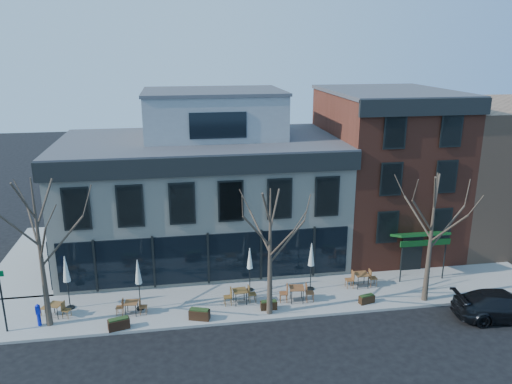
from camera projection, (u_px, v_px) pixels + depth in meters
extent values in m
plane|color=black|center=(209.00, 286.00, 30.32)|extent=(120.00, 120.00, 0.00)
cube|color=gray|center=(268.00, 298.00, 28.77)|extent=(33.50, 4.70, 0.15)
cube|color=gray|center=(39.00, 258.00, 34.22)|extent=(4.50, 12.00, 0.15)
cube|color=beige|center=(202.00, 200.00, 33.91)|extent=(18.00, 10.00, 8.00)
cube|color=#47474C|center=(200.00, 141.00, 32.76)|extent=(18.30, 10.30, 0.30)
cube|color=black|center=(206.00, 166.00, 28.05)|extent=(18.30, 0.25, 1.10)
cube|color=black|center=(56.00, 153.00, 31.48)|extent=(0.25, 10.30, 1.10)
cube|color=black|center=(208.00, 258.00, 29.72)|extent=(17.20, 0.12, 3.00)
cube|color=black|center=(63.00, 242.00, 32.15)|extent=(0.12, 7.50, 3.00)
cube|color=gray|center=(214.00, 115.00, 33.42)|extent=(9.00, 6.50, 3.00)
cube|color=brown|center=(384.00, 171.00, 35.51)|extent=(8.00, 10.00, 11.00)
cube|color=#47474C|center=(390.00, 92.00, 33.93)|extent=(8.20, 10.20, 0.25)
cube|color=black|center=(426.00, 107.00, 29.21)|extent=(8.20, 0.25, 1.00)
cube|color=#0E3E15|center=(420.00, 234.00, 30.71)|extent=(3.20, 1.66, 0.67)
cube|color=black|center=(411.00, 254.00, 31.94)|extent=(1.40, 0.10, 2.50)
cube|color=#8C664C|center=(502.00, 169.00, 38.15)|extent=(12.00, 12.00, 10.00)
cone|color=#382B21|center=(41.00, 254.00, 24.80)|extent=(0.34, 0.34, 7.92)
cylinder|color=#382B21|center=(63.00, 241.00, 24.98)|extent=(2.23, 0.50, 2.48)
cylinder|color=#382B21|center=(34.00, 229.00, 25.35)|extent=(1.03, 2.05, 2.14)
cylinder|color=#382B21|center=(17.00, 228.00, 23.94)|extent=(1.80, 0.75, 2.21)
cylinder|color=#382B21|center=(43.00, 244.00, 23.69)|extent=(1.03, 2.04, 2.28)
cone|color=#382B21|center=(270.00, 253.00, 26.05)|extent=(0.34, 0.34, 7.04)
cylinder|color=#382B21|center=(287.00, 242.00, 26.21)|extent=(2.00, 0.46, 2.21)
cylinder|color=#382B21|center=(260.00, 231.00, 26.54)|extent=(0.93, 1.84, 1.91)
cylinder|color=#382B21|center=(257.00, 231.00, 25.29)|extent=(1.61, 0.68, 1.97)
cylinder|color=#382B21|center=(281.00, 244.00, 25.07)|extent=(0.93, 1.83, 2.03)
cone|color=#382B21|center=(431.00, 239.00, 27.39)|extent=(0.34, 0.34, 7.48)
cylinder|color=#382B21|center=(447.00, 227.00, 27.56)|extent=(2.12, 0.48, 2.35)
cylinder|color=#382B21|center=(417.00, 217.00, 27.91)|extent=(0.98, 1.94, 2.03)
cylinder|color=#382B21|center=(422.00, 216.00, 26.58)|extent=(1.71, 0.71, 2.09)
cylinder|color=#382B21|center=(448.00, 229.00, 26.34)|extent=(0.98, 1.94, 2.16)
cylinder|color=black|center=(3.00, 301.00, 24.85)|extent=(0.10, 0.10, 3.40)
imported|color=black|center=(503.00, 305.00, 26.61)|extent=(5.44, 2.72, 1.52)
cylinder|color=#0D1BAF|center=(39.00, 320.00, 25.76)|extent=(0.19, 0.19, 0.66)
cube|color=#0D1BAF|center=(38.00, 310.00, 25.60)|extent=(0.22, 0.18, 0.47)
cone|color=#0D1BAF|center=(37.00, 305.00, 25.52)|extent=(0.25, 0.25, 0.11)
cube|color=brown|center=(55.00, 304.00, 26.52)|extent=(0.88, 0.88, 0.04)
cylinder|color=black|center=(48.00, 312.00, 26.42)|extent=(0.04, 0.04, 0.70)
cylinder|color=black|center=(58.00, 313.00, 26.32)|extent=(0.04, 0.04, 0.70)
cylinder|color=black|center=(54.00, 307.00, 26.93)|extent=(0.04, 0.04, 0.70)
cylinder|color=black|center=(63.00, 308.00, 26.83)|extent=(0.04, 0.04, 0.70)
cube|color=brown|center=(131.00, 302.00, 26.73)|extent=(0.75, 0.75, 0.04)
cylinder|color=black|center=(126.00, 311.00, 26.56)|extent=(0.04, 0.04, 0.70)
cylinder|color=black|center=(136.00, 311.00, 26.59)|extent=(0.04, 0.04, 0.70)
cylinder|color=black|center=(128.00, 306.00, 27.08)|extent=(0.04, 0.04, 0.70)
cylinder|color=black|center=(138.00, 306.00, 27.11)|extent=(0.04, 0.04, 0.70)
cube|color=brown|center=(240.00, 291.00, 27.84)|extent=(0.82, 0.82, 0.04)
cylinder|color=black|center=(236.00, 300.00, 27.60)|extent=(0.04, 0.04, 0.78)
cylinder|color=black|center=(247.00, 299.00, 27.75)|extent=(0.04, 0.04, 0.78)
cylinder|color=black|center=(234.00, 295.00, 28.17)|extent=(0.04, 0.04, 0.78)
cylinder|color=black|center=(244.00, 294.00, 28.31)|extent=(0.04, 0.04, 0.78)
cube|color=brown|center=(297.00, 288.00, 28.04)|extent=(0.89, 0.89, 0.05)
cylinder|color=black|center=(292.00, 298.00, 27.84)|extent=(0.05, 0.05, 0.83)
cylinder|color=black|center=(303.00, 297.00, 27.87)|extent=(0.05, 0.05, 0.83)
cylinder|color=black|center=(290.00, 292.00, 28.46)|extent=(0.05, 0.05, 0.83)
cylinder|color=black|center=(302.00, 292.00, 28.48)|extent=(0.05, 0.05, 0.83)
cube|color=brown|center=(362.00, 274.00, 29.76)|extent=(0.79, 0.79, 0.05)
cylinder|color=black|center=(358.00, 283.00, 29.53)|extent=(0.05, 0.05, 0.82)
cylinder|color=black|center=(368.00, 282.00, 29.63)|extent=(0.05, 0.05, 0.82)
cylinder|color=black|center=(354.00, 278.00, 30.13)|extent=(0.05, 0.05, 0.82)
cylinder|color=black|center=(364.00, 278.00, 30.23)|extent=(0.05, 0.05, 0.82)
cylinder|color=black|center=(70.00, 307.00, 27.55)|extent=(0.50, 0.50, 0.07)
cylinder|color=black|center=(68.00, 288.00, 27.20)|extent=(0.06, 0.06, 2.49)
cone|color=silver|center=(66.00, 269.00, 26.88)|extent=(0.41, 0.41, 1.47)
cylinder|color=black|center=(141.00, 308.00, 27.48)|extent=(0.47, 0.47, 0.06)
cylinder|color=black|center=(139.00, 289.00, 27.15)|extent=(0.05, 0.05, 2.34)
cone|color=beige|center=(138.00, 272.00, 26.85)|extent=(0.38, 0.38, 1.38)
cylinder|color=black|center=(250.00, 290.00, 29.56)|extent=(0.43, 0.43, 0.06)
cylinder|color=black|center=(250.00, 273.00, 29.26)|extent=(0.05, 0.05, 2.15)
cone|color=white|center=(250.00, 258.00, 28.98)|extent=(0.35, 0.35, 1.27)
cylinder|color=black|center=(310.00, 289.00, 29.67)|extent=(0.47, 0.47, 0.06)
cylinder|color=black|center=(311.00, 271.00, 29.35)|extent=(0.05, 0.05, 2.35)
cone|color=beige|center=(311.00, 254.00, 29.04)|extent=(0.38, 0.38, 1.39)
cube|color=black|center=(119.00, 324.00, 25.46)|extent=(1.15, 0.69, 0.54)
cube|color=#1E3314|center=(118.00, 319.00, 25.38)|extent=(1.03, 0.58, 0.09)
cube|color=black|center=(199.00, 315.00, 26.35)|extent=(1.16, 0.75, 0.54)
cube|color=#1E3314|center=(199.00, 310.00, 26.27)|extent=(1.03, 0.63, 0.09)
cube|color=black|center=(269.00, 305.00, 27.37)|extent=(0.91, 0.37, 0.45)
cube|color=#1E3314|center=(269.00, 301.00, 27.30)|extent=(0.82, 0.30, 0.07)
cube|color=black|center=(367.00, 299.00, 28.04)|extent=(0.95, 0.56, 0.44)
cube|color=#1E3314|center=(367.00, 295.00, 27.97)|extent=(0.84, 0.47, 0.07)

